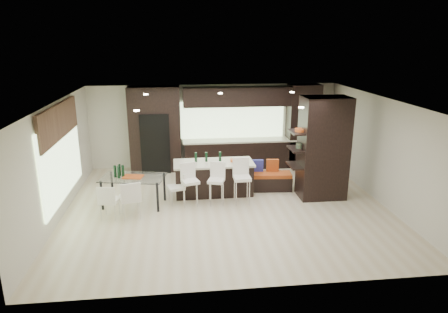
{
  "coord_description": "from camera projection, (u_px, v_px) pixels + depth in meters",
  "views": [
    {
      "loc": [
        -1.12,
        -9.32,
        4.11
      ],
      "look_at": [
        0.0,
        0.6,
        1.15
      ],
      "focal_mm": 32.0,
      "sensor_mm": 36.0,
      "label": 1
    }
  ],
  "objects": [
    {
      "name": "bench",
      "position": [
        268.0,
        181.0,
        11.24
      ],
      "size": [
        1.32,
        0.6,
        0.49
      ],
      "primitive_type": "cube",
      "rotation": [
        0.0,
        0.0,
        -0.08
      ],
      "color": "black",
      "rests_on": "ground"
    },
    {
      "name": "refrigerator",
      "position": [
        156.0,
        142.0,
        12.67
      ],
      "size": [
        0.9,
        0.68,
        1.9
      ],
      "primitive_type": "cube",
      "color": "black",
      "rests_on": "ground"
    },
    {
      "name": "stool_left",
      "position": [
        190.0,
        189.0,
        10.12
      ],
      "size": [
        0.49,
        0.49,
        0.89
      ],
      "primitive_type": "cube",
      "rotation": [
        0.0,
        0.0,
        0.29
      ],
      "color": "white",
      "rests_on": "ground"
    },
    {
      "name": "chair_far",
      "position": [
        110.0,
        203.0,
        9.41
      ],
      "size": [
        0.49,
        0.49,
        0.78
      ],
      "primitive_type": "cube",
      "rotation": [
        0.0,
        0.0,
        -0.16
      ],
      "color": "white",
      "rests_on": "ground"
    },
    {
      "name": "chair_near",
      "position": [
        131.0,
        201.0,
        9.43
      ],
      "size": [
        0.56,
        0.56,
        0.86
      ],
      "primitive_type": "cube",
      "rotation": [
        0.0,
        0.0,
        0.24
      ],
      "color": "white",
      "rests_on": "ground"
    },
    {
      "name": "chair_end",
      "position": [
        176.0,
        189.0,
        10.28
      ],
      "size": [
        0.5,
        0.5,
        0.75
      ],
      "primitive_type": "cube",
      "rotation": [
        0.0,
        0.0,
        1.84
      ],
      "color": "white",
      "rests_on": "ground"
    },
    {
      "name": "ceiling_spots",
      "position": [
        226.0,
        100.0,
        9.65
      ],
      "size": [
        4.0,
        3.0,
        0.02
      ],
      "primitive_type": "cube",
      "color": "white",
      "rests_on": "ceiling"
    },
    {
      "name": "stool_mid",
      "position": [
        216.0,
        188.0,
        10.19
      ],
      "size": [
        0.49,
        0.49,
        0.88
      ],
      "primitive_type": "cube",
      "rotation": [
        0.0,
        0.0,
        -0.31
      ],
      "color": "white",
      "rests_on": "ground"
    },
    {
      "name": "ceiling",
      "position": [
        227.0,
        101.0,
        9.4
      ],
      "size": [
        8.0,
        7.0,
        0.02
      ],
      "primitive_type": "cube",
      "color": "white",
      "rests_on": "ground"
    },
    {
      "name": "back_wall",
      "position": [
        214.0,
        126.0,
        13.12
      ],
      "size": [
        8.0,
        0.02,
        2.7
      ],
      "primitive_type": "cube",
      "color": "beige",
      "rests_on": "ground"
    },
    {
      "name": "left_wall",
      "position": [
        58.0,
        161.0,
        9.36
      ],
      "size": [
        0.02,
        7.0,
        2.7
      ],
      "primitive_type": "cube",
      "color": "beige",
      "rests_on": "ground"
    },
    {
      "name": "ground",
      "position": [
        227.0,
        206.0,
        10.17
      ],
      "size": [
        8.0,
        8.0,
        0.0
      ],
      "primitive_type": "plane",
      "color": "beige",
      "rests_on": "ground"
    },
    {
      "name": "window_back",
      "position": [
        232.0,
        120.0,
        13.09
      ],
      "size": [
        3.4,
        0.04,
        1.2
      ],
      "primitive_type": "cube",
      "color": "#B2D199",
      "rests_on": "back_wall"
    },
    {
      "name": "kitchen_island",
      "position": [
        214.0,
        178.0,
        10.91
      ],
      "size": [
        2.16,
        0.95,
        0.89
      ],
      "primitive_type": "cube",
      "rotation": [
        0.0,
        0.0,
        0.01
      ],
      "color": "black",
      "rests_on": "ground"
    },
    {
      "name": "partition_column",
      "position": [
        323.0,
        148.0,
        10.45
      ],
      "size": [
        1.2,
        0.8,
        2.7
      ],
      "primitive_type": "cube",
      "color": "black",
      "rests_on": "ground"
    },
    {
      "name": "stool_right",
      "position": [
        242.0,
        186.0,
        10.24
      ],
      "size": [
        0.43,
        0.43,
        0.95
      ],
      "primitive_type": "cube",
      "rotation": [
        0.0,
        0.0,
        0.03
      ],
      "color": "white",
      "rests_on": "ground"
    },
    {
      "name": "window_left",
      "position": [
        62.0,
        159.0,
        9.55
      ],
      "size": [
        0.04,
        3.2,
        1.9
      ],
      "primitive_type": "cube",
      "color": "#B2D199",
      "rests_on": "left_wall"
    },
    {
      "name": "right_wall",
      "position": [
        382.0,
        151.0,
        10.22
      ],
      "size": [
        0.02,
        7.0,
        2.7
      ],
      "primitive_type": "cube",
      "color": "beige",
      "rests_on": "ground"
    },
    {
      "name": "floor_vase",
      "position": [
        304.0,
        168.0,
        11.19
      ],
      "size": [
        0.52,
        0.52,
        1.26
      ],
      "primitive_type": null,
      "rotation": [
        0.0,
        0.0,
        0.14
      ],
      "color": "#3F4C36",
      "rests_on": "ground"
    },
    {
      "name": "dining_table",
      "position": [
        134.0,
        191.0,
        10.16
      ],
      "size": [
        1.71,
        1.18,
        0.76
      ],
      "primitive_type": "cube",
      "rotation": [
        0.0,
        0.0,
        -0.2
      ],
      "color": "white",
      "rests_on": "ground"
    },
    {
      "name": "stone_accent",
      "position": [
        59.0,
        122.0,
        9.3
      ],
      "size": [
        0.08,
        3.0,
        0.8
      ],
      "primitive_type": "cube",
      "color": "brown",
      "rests_on": "left_wall"
    },
    {
      "name": "back_cabinetry",
      "position": [
        230.0,
        128.0,
        12.86
      ],
      "size": [
        6.8,
        0.68,
        2.7
      ],
      "primitive_type": "cube",
      "color": "black",
      "rests_on": "ground"
    }
  ]
}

